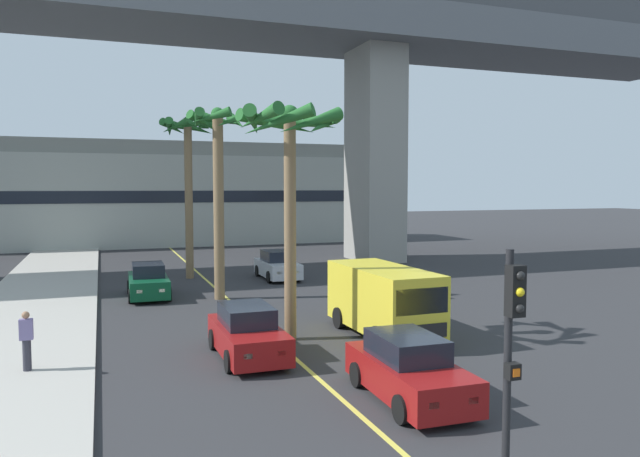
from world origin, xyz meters
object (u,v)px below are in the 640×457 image
palm_tree_near_median (218,160)px  palm_tree_mid_median (188,152)px  traffic_light_median_near (511,349)px  palm_tree_far_median (289,145)px  delivery_van (383,299)px  car_queue_front (248,334)px  pedestrian_near_crosswalk (26,340)px  car_queue_third (277,266)px  car_queue_fourth (148,282)px  car_queue_second (408,370)px

palm_tree_near_median → palm_tree_mid_median: 6.90m
traffic_light_median_near → palm_tree_far_median: size_ratio=0.54×
delivery_van → car_queue_front: bearing=-168.8°
delivery_van → pedestrian_near_crosswalk: size_ratio=3.26×
car_queue_front → palm_tree_far_median: (1.83, 1.64, 5.75)m
car_queue_front → palm_tree_far_median: 6.25m
car_queue_third → palm_tree_mid_median: palm_tree_mid_median is taller
car_queue_third → traffic_light_median_near: (-3.49, -24.81, 1.99)m
car_queue_front → delivery_van: (4.97, 0.98, 0.57)m
car_queue_fourth → delivery_van: bearing=-55.6°
car_queue_front → pedestrian_near_crosswalk: 6.03m
traffic_light_median_near → palm_tree_mid_median: (-1.04, 26.73, 4.32)m
car_queue_front → palm_tree_mid_median: palm_tree_mid_median is taller
traffic_light_median_near → palm_tree_near_median: (-0.67, 19.87, 3.61)m
palm_tree_near_median → pedestrian_near_crosswalk: 12.85m
car_queue_front → palm_tree_mid_median: (0.58, 16.55, 6.31)m
car_queue_second → delivery_van: (2.16, 5.82, 0.57)m
traffic_light_median_near → palm_tree_near_median: 20.21m
pedestrian_near_crosswalk → car_queue_front: bearing=-2.8°
car_queue_fourth → car_queue_third: bearing=25.3°
car_queue_second → palm_tree_mid_median: size_ratio=0.46×
palm_tree_far_median → delivery_van: bearing=-11.9°
car_queue_front → car_queue_third: bearing=70.7°
delivery_van → palm_tree_near_median: bearing=114.8°
car_queue_third → car_queue_fourth: (-7.17, -3.39, 0.00)m
car_queue_front → traffic_light_median_near: size_ratio=0.98×
car_queue_second → pedestrian_near_crosswalk: size_ratio=2.56×
palm_tree_near_median → car_queue_fourth: bearing=152.7°
car_queue_fourth → palm_tree_mid_median: bearing=63.6°
car_queue_second → car_queue_fourth: same height
car_queue_fourth → palm_tree_near_median: 6.55m
car_queue_third → delivery_van: (-0.14, -13.65, 0.57)m
car_queue_fourth → traffic_light_median_near: bearing=-80.3°
car_queue_second → traffic_light_median_near: bearing=-102.6°
traffic_light_median_near → palm_tree_mid_median: palm_tree_mid_median is taller
palm_tree_near_median → palm_tree_mid_median: palm_tree_mid_median is taller
car_queue_third → pedestrian_near_crosswalk: bearing=-127.8°
car_queue_front → car_queue_third: size_ratio=1.00×
delivery_van → pedestrian_near_crosswalk: (-10.98, -0.68, -0.29)m
car_queue_second → palm_tree_far_median: 8.72m
car_queue_front → car_queue_fourth: bearing=100.4°
delivery_van → palm_tree_mid_median: palm_tree_mid_median is taller
car_queue_second → pedestrian_near_crosswalk: bearing=149.8°
palm_tree_near_median → palm_tree_mid_median: (-0.37, 6.86, 0.71)m
palm_tree_near_median → palm_tree_far_median: 8.10m
car_queue_fourth → palm_tree_near_median: palm_tree_near_median is taller
car_queue_third → car_queue_front: bearing=-109.3°
palm_tree_mid_median → palm_tree_near_median: bearing=-86.9°
traffic_light_median_near → car_queue_second: bearing=77.4°
traffic_light_median_near → car_queue_fourth: bearing=99.7°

